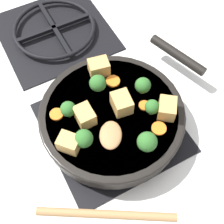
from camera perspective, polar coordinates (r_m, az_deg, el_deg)
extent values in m
plane|color=silver|center=(0.77, 0.00, -2.89)|extent=(2.40, 2.40, 0.00)
cube|color=black|center=(0.76, 0.00, -2.76)|extent=(0.31, 0.31, 0.01)
torus|color=black|center=(0.75, 0.00, -2.19)|extent=(0.24, 0.24, 0.01)
cube|color=black|center=(0.75, 0.00, -2.19)|extent=(0.01, 0.23, 0.01)
cube|color=black|center=(0.75, 0.00, -2.19)|extent=(0.23, 0.01, 0.01)
cube|color=black|center=(0.97, -10.40, 14.19)|extent=(0.31, 0.31, 0.01)
torus|color=black|center=(0.96, -10.55, 14.86)|extent=(0.24, 0.24, 0.01)
cube|color=black|center=(0.96, -10.55, 14.86)|extent=(0.01, 0.23, 0.01)
cube|color=black|center=(0.96, -10.55, 14.86)|extent=(0.23, 0.01, 0.01)
cylinder|color=black|center=(0.72, 0.00, -1.01)|extent=(0.33, 0.33, 0.05)
cylinder|color=brown|center=(0.72, 0.00, -0.86)|extent=(0.30, 0.30, 0.04)
torus|color=black|center=(0.70, 0.00, -0.16)|extent=(0.33, 0.33, 0.01)
cylinder|color=black|center=(0.83, 11.92, 10.19)|extent=(0.07, 0.16, 0.02)
ellipsoid|color=#A87A4C|center=(0.66, -0.24, -4.23)|extent=(0.08, 0.08, 0.01)
cylinder|color=#A87A4C|center=(0.61, -1.02, -18.21)|extent=(0.23, 0.15, 0.02)
cube|color=tan|center=(0.68, -5.01, -0.71)|extent=(0.04, 0.05, 0.04)
cube|color=tan|center=(0.69, 10.03, 0.65)|extent=(0.06, 0.06, 0.04)
cube|color=tan|center=(0.65, -7.87, -5.63)|extent=(0.06, 0.06, 0.04)
cube|color=tan|center=(0.75, -2.41, 8.15)|extent=(0.05, 0.05, 0.04)
cube|color=tan|center=(0.69, 1.83, 1.57)|extent=(0.05, 0.05, 0.04)
cylinder|color=#709956|center=(0.70, 7.18, 0.16)|extent=(0.01, 0.01, 0.01)
sphere|color=#2D6628|center=(0.68, 7.35, 0.94)|extent=(0.03, 0.03, 0.03)
cylinder|color=#709956|center=(0.66, 6.27, -6.24)|extent=(0.01, 0.01, 0.01)
sphere|color=#2D6628|center=(0.64, 6.45, -5.43)|extent=(0.04, 0.04, 0.04)
cylinder|color=#709956|center=(0.73, 5.54, 3.99)|extent=(0.01, 0.01, 0.01)
sphere|color=#2D6628|center=(0.71, 5.67, 4.88)|extent=(0.04, 0.04, 0.04)
cylinder|color=#709956|center=(0.66, -5.06, -5.64)|extent=(0.01, 0.01, 0.01)
sphere|color=#2D6628|center=(0.64, -5.20, -4.86)|extent=(0.04, 0.04, 0.04)
cylinder|color=#709956|center=(0.73, -2.27, 4.44)|extent=(0.01, 0.01, 0.01)
sphere|color=#2D6628|center=(0.71, -2.33, 5.40)|extent=(0.04, 0.04, 0.04)
cylinder|color=#709956|center=(0.70, -7.83, -0.25)|extent=(0.01, 0.01, 0.01)
sphere|color=#2D6628|center=(0.68, -8.02, 0.55)|extent=(0.03, 0.03, 0.03)
cylinder|color=orange|center=(0.74, 0.17, 5.65)|extent=(0.03, 0.03, 0.01)
cylinder|color=orange|center=(0.71, 5.93, 1.19)|extent=(0.03, 0.03, 0.01)
cylinder|color=orange|center=(0.70, -10.11, -0.41)|extent=(0.03, 0.03, 0.01)
cylinder|color=orange|center=(0.68, 8.57, -2.99)|extent=(0.03, 0.03, 0.01)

